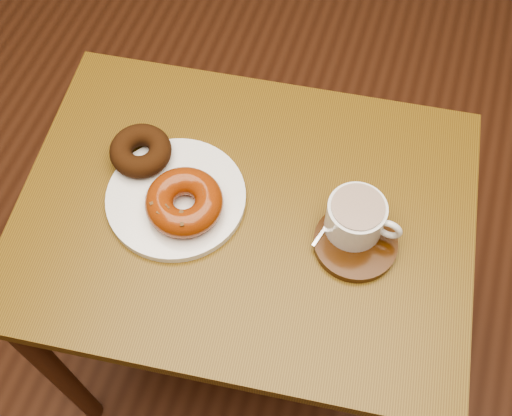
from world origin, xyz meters
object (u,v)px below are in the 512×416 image
(donut_plate, at_px, (176,198))
(cafe_table, at_px, (246,241))
(saucer, at_px, (355,243))
(coffee_cup, at_px, (357,217))

(donut_plate, bearing_deg, cafe_table, 7.15)
(saucer, bearing_deg, cafe_table, 178.02)
(cafe_table, bearing_deg, coffee_cup, -0.40)
(saucer, height_order, coffee_cup, coffee_cup)
(donut_plate, relative_size, coffee_cup, 1.89)
(saucer, distance_m, coffee_cup, 0.05)
(coffee_cup, bearing_deg, saucer, -61.55)
(donut_plate, relative_size, saucer, 1.73)
(donut_plate, distance_m, saucer, 0.31)
(cafe_table, xyz_separation_m, coffee_cup, (0.18, 0.02, 0.16))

